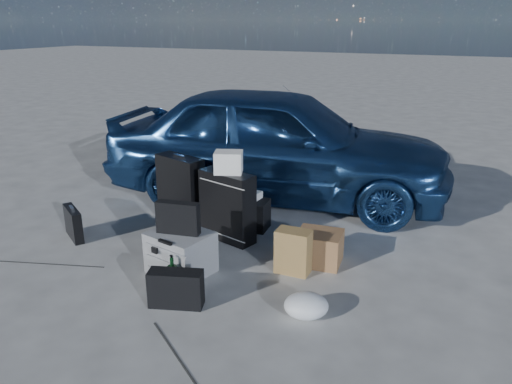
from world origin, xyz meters
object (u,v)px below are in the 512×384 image
Objects in this scene: pelican_case at (181,252)px; suitcase_left at (181,190)px; duffel_bag at (239,213)px; green_bottle at (172,274)px; cardboard_box at (319,248)px; briefcase at (73,223)px; car at (277,143)px; suitcase_right at (227,206)px.

suitcase_left reaches higher than pelican_case.
suitcase_left is 1.18× the size of duffel_bag.
pelican_case is 0.80× the size of duffel_bag.
suitcase_left reaches higher than green_bottle.
cardboard_box is at bearing 44.57° from pelican_case.
duffel_bag is at bearing 67.73° from briefcase.
suitcase_left reaches higher than duffel_bag.
cardboard_box is (2.36, 0.51, -0.01)m from briefcase.
car is 6.46× the size of duffel_bag.
pelican_case is 1.68× the size of green_bottle.
suitcase_right is 0.37m from duffel_bag.
suitcase_right is (0.64, -0.17, -0.02)m from suitcase_left.
suitcase_right is at bearing 93.82° from green_bottle.
car is at bearing 79.29° from suitcase_left.
pelican_case is 0.68× the size of suitcase_left.
duffel_bag is (0.60, 0.15, -0.21)m from suitcase_left.
suitcase_left is at bearing 134.20° from pelican_case.
duffel_bag is (-0.00, -1.01, -0.52)m from car.
briefcase is (-1.35, 0.14, -0.03)m from pelican_case.
car is 8.04× the size of pelican_case.
duffel_bag reaches higher than cardboard_box.
car is at bearing 101.42° from pelican_case.
briefcase is 0.65× the size of duffel_bag.
suitcase_right is 1.78× the size of cardboard_box.
green_bottle is at bearing 15.90° from briefcase.
pelican_case is 1.35m from briefcase.
cardboard_box is at bearing 45.04° from briefcase.
briefcase is 1.03× the size of cardboard_box.
cardboard_box is (1.62, -0.28, -0.22)m from suitcase_left.
briefcase reaches higher than green_bottle.
briefcase is at bearing -151.07° from duffel_bag.
duffel_bag is 1.60× the size of cardboard_box.
duffel_bag is (1.35, 0.94, -0.00)m from briefcase.
car is 2.43m from briefcase.
car is at bearing 83.82° from duffel_bag.
briefcase is 1.65m from duffel_bag.
car is 2.16m from pelican_case.
cardboard_box is 1.30× the size of green_bottle.
pelican_case reaches higher than green_bottle.
suitcase_right is at bearing 56.94° from briefcase.
duffel_bag is at bearing 111.91° from suitcase_right.
suitcase_left is 0.67m from suitcase_right.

